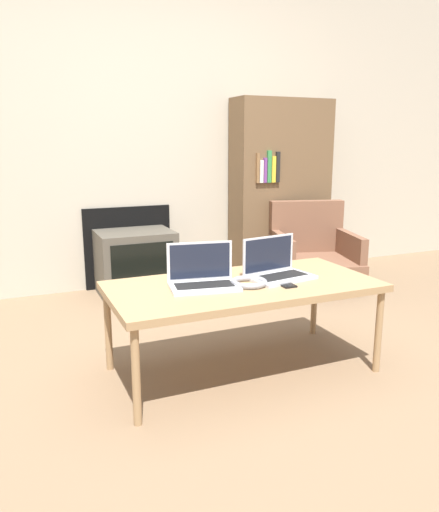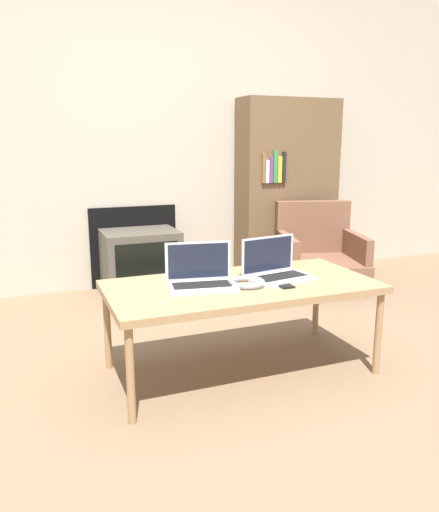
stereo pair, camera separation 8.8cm
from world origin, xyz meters
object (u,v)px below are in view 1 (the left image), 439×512
(laptop_left, at_px, (203,277))
(tv, at_px, (136,262))
(phone, at_px, (285,284))
(laptop_right, at_px, (276,269))
(armchair, at_px, (312,246))
(headphones, at_px, (249,282))

(laptop_left, bearing_deg, tv, 98.24)
(laptop_left, bearing_deg, phone, -10.52)
(laptop_right, bearing_deg, laptop_left, 170.39)
(laptop_left, distance_m, tv, 1.56)
(tv, height_order, armchair, armchair)
(headphones, height_order, tv, headphones)
(phone, bearing_deg, armchair, 51.41)
(laptop_right, bearing_deg, headphones, -168.43)
(laptop_left, bearing_deg, headphones, -9.56)
(headphones, bearing_deg, armchair, 45.71)
(tv, distance_m, armchair, 1.43)
(tv, bearing_deg, laptop_left, -91.62)
(phone, relative_size, tv, 0.23)
(laptop_left, height_order, laptop_right, same)
(laptop_right, bearing_deg, armchair, 39.39)
(laptop_left, height_order, tv, laptop_left)
(laptop_left, bearing_deg, laptop_right, 9.87)
(headphones, bearing_deg, laptop_left, 160.58)
(laptop_left, height_order, armchair, armchair)
(laptop_left, distance_m, laptop_right, 0.41)
(phone, bearing_deg, laptop_left, 159.62)
(laptop_left, bearing_deg, armchair, 49.03)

